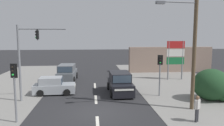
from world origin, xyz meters
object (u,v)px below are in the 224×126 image
(utility_pole_foreground_right, at_px, (194,31))
(suv_oncoming_near, at_px, (67,73))
(pedestrian_at_kerb, at_px, (197,107))
(traffic_signal_mast, at_px, (26,53))
(suv_oncoming_mid, at_px, (120,83))
(pedestal_signal_left_kerb, at_px, (14,83))
(shopping_plaza_sign, at_px, (176,55))
(pedestal_signal_right_kerb, at_px, (160,68))
(hatchback_receding_far, at_px, (54,86))

(utility_pole_foreground_right, height_order, suv_oncoming_near, utility_pole_foreground_right)
(utility_pole_foreground_right, height_order, pedestrian_at_kerb, utility_pole_foreground_right)
(traffic_signal_mast, relative_size, suv_oncoming_mid, 1.31)
(pedestal_signal_left_kerb, xyz_separation_m, shopping_plaza_sign, (14.35, 11.74, 0.57))
(traffic_signal_mast, bearing_deg, pedestrian_at_kerb, -25.73)
(suv_oncoming_near, distance_m, pedestrian_at_kerb, 16.07)
(shopping_plaza_sign, bearing_deg, utility_pole_foreground_right, -105.77)
(pedestal_signal_left_kerb, xyz_separation_m, pedestrian_at_kerb, (10.76, -0.94, -1.49))
(suv_oncoming_mid, bearing_deg, pedestal_signal_left_kerb, -138.57)
(pedestrian_at_kerb, bearing_deg, utility_pole_foreground_right, 74.06)
(traffic_signal_mast, height_order, pedestal_signal_right_kerb, traffic_signal_mast)
(utility_pole_foreground_right, height_order, pedestal_signal_right_kerb, utility_pole_foreground_right)
(utility_pole_foreground_right, xyz_separation_m, pedestal_signal_right_kerb, (-1.11, 3.55, -3.06))
(shopping_plaza_sign, distance_m, suv_oncoming_near, 12.87)
(pedestal_signal_right_kerb, xyz_separation_m, suv_oncoming_near, (-8.64, 7.43, -1.53))
(suv_oncoming_mid, xyz_separation_m, suv_oncoming_near, (-5.39, 6.09, 0.00))
(suv_oncoming_mid, xyz_separation_m, hatchback_receding_far, (-5.94, 0.22, -0.18))
(suv_oncoming_mid, bearing_deg, traffic_signal_mast, -167.43)
(shopping_plaza_sign, distance_m, pedestrian_at_kerb, 13.33)
(shopping_plaza_sign, relative_size, suv_oncoming_mid, 1.01)
(traffic_signal_mast, distance_m, suv_oncoming_near, 8.61)
(traffic_signal_mast, distance_m, pedestal_signal_left_kerb, 4.77)
(suv_oncoming_mid, bearing_deg, utility_pole_foreground_right, -48.28)
(pedestal_signal_right_kerb, bearing_deg, traffic_signal_mast, -178.13)
(traffic_signal_mast, height_order, suv_oncoming_near, traffic_signal_mast)
(traffic_signal_mast, distance_m, shopping_plaza_sign, 16.59)
(pedestal_signal_right_kerb, height_order, hatchback_receding_far, pedestal_signal_right_kerb)
(suv_oncoming_mid, relative_size, suv_oncoming_near, 0.99)
(traffic_signal_mast, relative_size, pedestal_signal_left_kerb, 1.69)
(shopping_plaza_sign, bearing_deg, pedestrian_at_kerb, -105.80)
(traffic_signal_mast, height_order, hatchback_receding_far, traffic_signal_mast)
(suv_oncoming_near, relative_size, hatchback_receding_far, 1.24)
(shopping_plaza_sign, bearing_deg, traffic_signal_mast, -154.18)
(shopping_plaza_sign, xyz_separation_m, suv_oncoming_near, (-12.69, 0.57, -2.10))
(utility_pole_foreground_right, distance_m, pedestal_signal_left_kerb, 11.88)
(pedestal_signal_left_kerb, relative_size, suv_oncoming_mid, 0.78)
(pedestal_signal_right_kerb, distance_m, shopping_plaza_sign, 7.99)
(hatchback_receding_far, distance_m, pedestrian_at_kerb, 12.15)
(pedestrian_at_kerb, bearing_deg, shopping_plaza_sign, 74.20)
(hatchback_receding_far, bearing_deg, pedestrian_at_kerb, -37.38)
(suv_oncoming_mid, height_order, suv_oncoming_near, same)
(traffic_signal_mast, height_order, pedestal_signal_left_kerb, traffic_signal_mast)
(utility_pole_foreground_right, distance_m, shopping_plaza_sign, 11.10)
(suv_oncoming_near, distance_m, hatchback_receding_far, 5.90)
(pedestal_signal_right_kerb, bearing_deg, suv_oncoming_mid, 157.56)
(pedestal_signal_right_kerb, relative_size, suv_oncoming_near, 0.77)
(pedestal_signal_left_kerb, height_order, hatchback_receding_far, pedestal_signal_left_kerb)
(pedestal_signal_right_kerb, bearing_deg, hatchback_receding_far, 170.35)
(pedestal_signal_right_kerb, bearing_deg, shopping_plaza_sign, 59.43)
(traffic_signal_mast, bearing_deg, pedestal_signal_left_kerb, -82.89)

